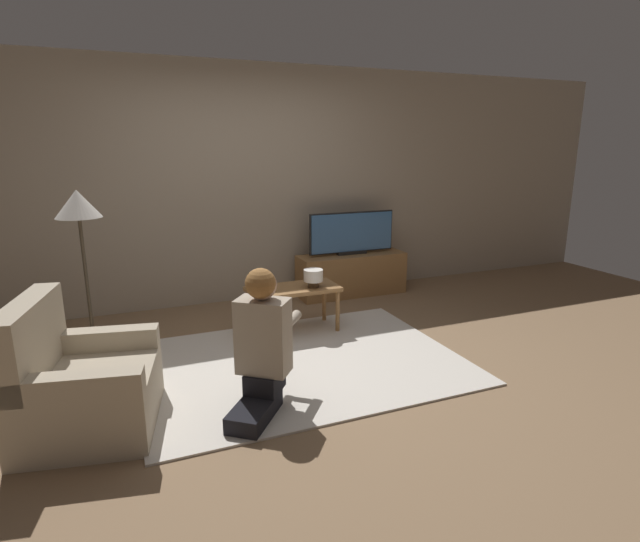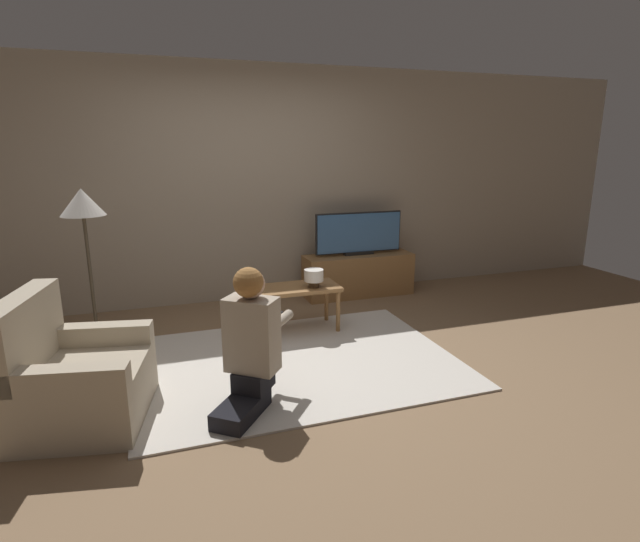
# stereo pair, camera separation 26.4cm
# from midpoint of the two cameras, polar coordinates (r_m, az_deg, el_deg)

# --- Properties ---
(ground_plane) EXTENTS (10.00, 10.00, 0.00)m
(ground_plane) POSITION_cam_midpoint_polar(r_m,az_deg,el_deg) (4.17, -0.81, -10.44)
(ground_plane) COLOR #896B4C
(wall_back) EXTENTS (10.00, 0.06, 2.60)m
(wall_back) POSITION_cam_midpoint_polar(r_m,az_deg,el_deg) (5.67, -7.05, 9.67)
(wall_back) COLOR tan
(wall_back) RESTS_ON ground_plane
(rug) EXTENTS (2.56, 1.91, 0.02)m
(rug) POSITION_cam_midpoint_polar(r_m,az_deg,el_deg) (4.17, -0.82, -10.34)
(rug) COLOR silver
(rug) RESTS_ON ground_plane
(tv_stand) EXTENTS (1.29, 0.39, 0.49)m
(tv_stand) POSITION_cam_midpoint_polar(r_m,az_deg,el_deg) (5.93, 5.66, -0.44)
(tv_stand) COLOR olive
(tv_stand) RESTS_ON ground_plane
(tv) EXTENTS (1.06, 0.08, 0.50)m
(tv) POSITION_cam_midpoint_polar(r_m,az_deg,el_deg) (5.83, 5.76, 4.31)
(tv) COLOR black
(tv) RESTS_ON tv_stand
(coffee_table) EXTENTS (0.86, 0.41, 0.45)m
(coffee_table) POSITION_cam_midpoint_polar(r_m,az_deg,el_deg) (4.69, -1.43, -2.48)
(coffee_table) COLOR olive
(coffee_table) RESTS_ON ground_plane
(floor_lamp) EXTENTS (0.36, 0.36, 1.39)m
(floor_lamp) POSITION_cam_midpoint_polar(r_m,az_deg,el_deg) (4.58, -23.93, 5.82)
(floor_lamp) COLOR #4C4233
(floor_lamp) RESTS_ON ground_plane
(armchair) EXTENTS (0.91, 0.97, 0.85)m
(armchair) POSITION_cam_midpoint_polar(r_m,az_deg,el_deg) (3.57, -24.31, -11.41)
(armchair) COLOR #B7A88E
(armchair) RESTS_ON ground_plane
(person_kneeling) EXTENTS (0.70, 0.79, 0.97)m
(person_kneeling) POSITION_cam_midpoint_polar(r_m,az_deg,el_deg) (3.34, -5.68, -7.79)
(person_kneeling) COLOR black
(person_kneeling) RESTS_ON rug
(table_lamp) EXTENTS (0.18, 0.18, 0.17)m
(table_lamp) POSITION_cam_midpoint_polar(r_m,az_deg,el_deg) (4.64, 0.92, -0.64)
(table_lamp) COLOR #4C3823
(table_lamp) RESTS_ON coffee_table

